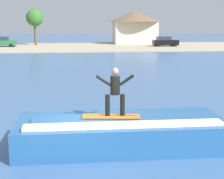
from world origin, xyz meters
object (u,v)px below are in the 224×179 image
object	(u,v)px
surfer	(115,89)
car_far_shore	(165,42)
tree_tall_bare	(35,18)
wave_crest	(121,132)
car_near_shore	(3,42)
surfboard	(111,116)
house_gabled_white	(135,25)

from	to	relation	value
surfer	car_far_shore	world-z (taller)	surfer
tree_tall_bare	wave_crest	bearing A→B (deg)	-81.19
surfer	car_near_shore	world-z (taller)	surfer
surfboard	house_gabled_white	distance (m)	60.84
wave_crest	surfboard	xyz separation A→B (m)	(-0.35, -0.13, 0.60)
wave_crest	surfer	bearing A→B (deg)	-148.94
surfboard	surfer	distance (m)	0.94
house_gabled_white	tree_tall_bare	bearing A→B (deg)	-171.19
surfboard	tree_tall_bare	size ratio (longest dim) A/B	0.29
surfer	house_gabled_white	bearing A→B (deg)	79.78
car_far_shore	car_near_shore	bearing A→B (deg)	176.61
surfboard	car_near_shore	bearing A→B (deg)	104.58
car_near_shore	car_far_shore	size ratio (longest dim) A/B	0.98
house_gabled_white	tree_tall_bare	xyz separation A→B (m)	(-19.34, -3.00, 1.28)
house_gabled_white	tree_tall_bare	size ratio (longest dim) A/B	1.53
tree_tall_bare	surfboard	bearing A→B (deg)	-81.56
wave_crest	tree_tall_bare	xyz separation A→B (m)	(-8.78, 56.65, 4.60)
wave_crest	car_near_shore	distance (m)	54.36
car_near_shore	surfer	bearing A→B (deg)	-75.29
surfboard	car_far_shore	world-z (taller)	car_far_shore
house_gabled_white	tree_tall_bare	world-z (taller)	tree_tall_bare
car_near_shore	house_gabled_white	bearing A→B (deg)	16.18
surfboard	tree_tall_bare	xyz separation A→B (m)	(-8.43, 56.79, 4.00)
wave_crest	surfboard	size ratio (longest dim) A/B	3.58
car_near_shore	house_gabled_white	size ratio (longest dim) A/B	0.43
wave_crest	car_far_shore	distance (m)	52.87
surfboard	tree_tall_bare	distance (m)	57.55
tree_tall_bare	car_near_shore	bearing A→B (deg)	-141.78
car_far_shore	tree_tall_bare	xyz separation A→B (m)	(-23.36, 5.84, 4.16)
surfer	car_far_shore	bearing A→B (deg)	73.80
surfboard	car_far_shore	distance (m)	53.09
wave_crest	house_gabled_white	world-z (taller)	house_gabled_white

